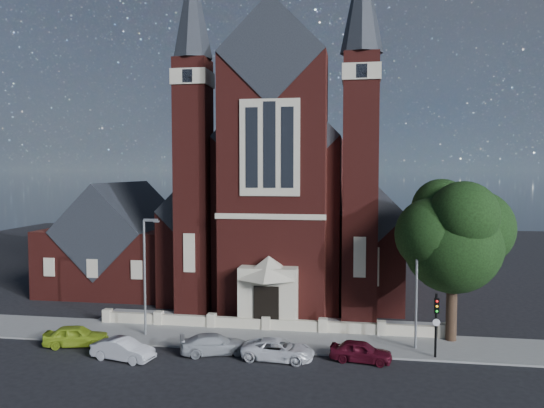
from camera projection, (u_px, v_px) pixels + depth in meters
The scene contains 15 objects.
ground at pixel (283, 301), 45.95m from camera, with size 120.00×120.00×0.00m, color black.
pavement_strip at pixel (261, 340), 35.59m from camera, with size 60.00×5.00×0.12m, color slate.
forecourt_paving at pixel (271, 323), 39.54m from camera, with size 26.00×3.00×0.14m, color slate.
forecourt_wall at pixel (266, 331), 37.57m from camera, with size 24.00×0.40×0.90m, color #C1B899.
church at pixel (294, 202), 53.25m from camera, with size 20.01×34.90×29.20m.
parish_hall at pixel (123, 247), 51.14m from camera, with size 12.00×12.20×10.24m.
street_tree at pixel (455, 238), 34.38m from camera, with size 6.40×6.60×10.70m.
street_lamp_left at pixel (146, 270), 36.04m from camera, with size 1.16×0.22×8.09m.
street_lamp_right at pixel (418, 278), 33.24m from camera, with size 1.16×0.22×8.09m.
traffic_signal at pixel (436, 317), 31.67m from camera, with size 0.28×0.42×4.00m.
car_lime_van at pixel (76, 336), 34.20m from camera, with size 1.61×4.01×1.37m, color #96B424.
car_silver_a at pixel (123, 349), 31.73m from camera, with size 1.35×3.88×1.28m, color silver.
car_silver_b at pixel (215, 344), 32.79m from camera, with size 1.73×4.24×1.23m, color #A7ABAF.
car_white_suv at pixel (278, 350), 31.78m from camera, with size 2.02×4.38×1.22m, color white.
car_dark_red at pixel (361, 351), 31.45m from camera, with size 1.47×3.67×1.25m, color #4D0D1B.
Camera 1 is at (6.15, -29.91, 11.36)m, focal length 35.00 mm.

